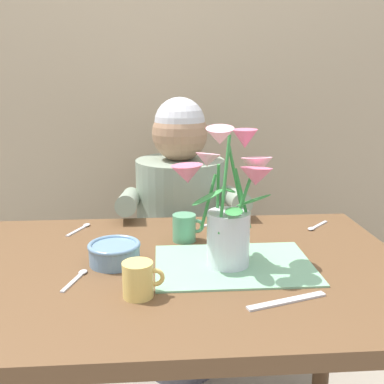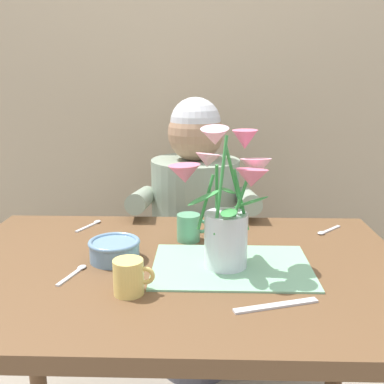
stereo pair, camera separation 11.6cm
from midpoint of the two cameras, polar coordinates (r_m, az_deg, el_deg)
The scene contains 13 objects.
wood_panel_backdrop at distance 2.13m, azimuth 1.41°, elevation 15.57°, with size 4.00×0.10×2.50m, color tan.
dining_table at distance 1.22m, azimuth 0.94°, elevation -13.35°, with size 1.20×0.80×0.74m.
seated_person at distance 1.81m, azimuth 2.26°, elevation -6.46°, with size 0.45×0.47×1.14m.
striped_placemat at distance 1.17m, azimuth 7.92°, elevation -9.35°, with size 0.40×0.28×0.01m, color #7AB289.
flower_vase at distance 1.11m, azimuth 7.41°, elevation -1.85°, with size 0.27×0.22×0.36m.
ceramic_bowl at distance 1.20m, azimuth -7.03°, elevation -7.26°, with size 0.14×0.14×0.06m.
dinner_knife at distance 1.00m, azimuth 13.98°, elevation -13.84°, with size 0.19×0.02×0.01m, color silver.
ceramic_mug at distance 1.32m, azimuth 2.15°, elevation -4.55°, with size 0.09×0.07×0.08m.
tea_cup at distance 1.02m, azimuth -4.65°, elevation -10.72°, with size 0.09×0.07×0.08m.
spoon_0 at distance 1.49m, azimuth -10.32°, elevation -4.06°, with size 0.06×0.11×0.01m.
spoon_1 at distance 1.48m, azimuth 18.75°, elevation -4.76°, with size 0.10×0.09×0.01m.
spoon_2 at distance 1.50m, azimuth 6.85°, elevation -3.85°, with size 0.10×0.08×0.01m.
spoon_3 at distance 1.15m, azimuth -11.63°, elevation -9.90°, with size 0.05×0.12×0.01m.
Camera 2 is at (0.07, -1.08, 1.21)m, focal length 42.20 mm.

